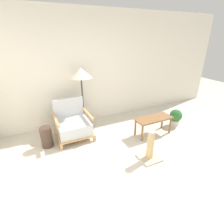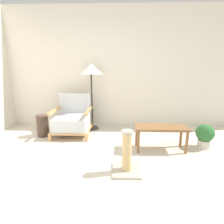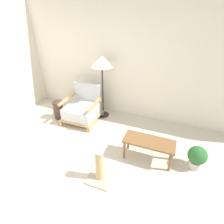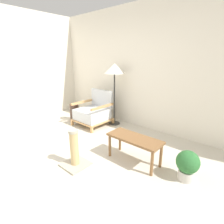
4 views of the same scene
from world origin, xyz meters
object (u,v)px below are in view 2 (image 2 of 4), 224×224
armchair (72,120)px  vase (43,126)px  floor_lamp (91,72)px  potted_plant (205,135)px  coffee_table (161,130)px  scratching_post (127,157)px

armchair → vase: armchair is taller
armchair → floor_lamp: 1.10m
floor_lamp → potted_plant: floor_lamp is taller
coffee_table → vase: size_ratio=1.95×
coffee_table → potted_plant: (0.78, 0.10, -0.12)m
vase → potted_plant: (3.04, -0.45, 0.01)m
floor_lamp → scratching_post: 2.16m
vase → potted_plant: vase is taller
armchair → floor_lamp: size_ratio=0.56×
vase → scratching_post: scratching_post is taller
floor_lamp → coffee_table: (1.31, -1.05, -0.94)m
vase → scratching_post: bearing=-36.9°
floor_lamp → vase: (-0.95, -0.50, -1.07)m
coffee_table → scratching_post: (-0.61, -0.69, -0.13)m
coffee_table → potted_plant: potted_plant is taller
armchair → scratching_post: size_ratio=1.41×
potted_plant → vase: bearing=171.5°
floor_lamp → vase: size_ratio=3.30×
scratching_post → floor_lamp: bearing=111.9°
floor_lamp → potted_plant: bearing=-24.5°
armchair → vase: 0.61m
coffee_table → vase: bearing=166.2°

